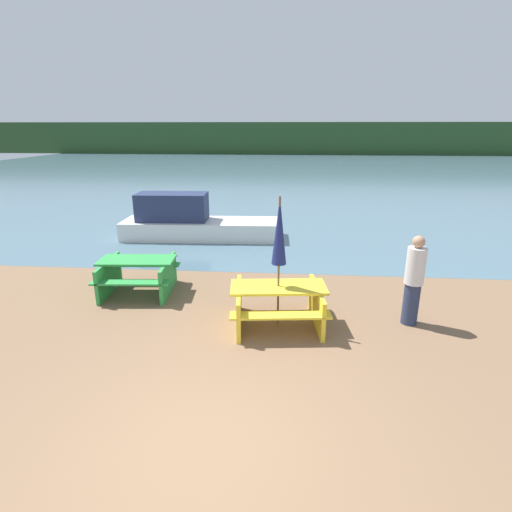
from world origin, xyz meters
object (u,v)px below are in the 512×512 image
(boat, at_px, (192,222))
(picnic_table_green, at_px, (138,273))
(picnic_table_yellow, at_px, (278,301))
(person, at_px, (414,281))
(umbrella_navy, at_px, (279,232))

(boat, bearing_deg, picnic_table_green, -93.53)
(picnic_table_green, bearing_deg, picnic_table_yellow, -21.85)
(boat, bearing_deg, picnic_table_yellow, -65.14)
(person, bearing_deg, picnic_table_yellow, -174.41)
(picnic_table_green, distance_m, boat, 4.46)
(picnic_table_green, bearing_deg, person, -10.28)
(picnic_table_yellow, distance_m, boat, 6.35)
(picnic_table_yellow, bearing_deg, picnic_table_green, 158.15)
(picnic_table_yellow, relative_size, umbrella_navy, 0.78)
(picnic_table_yellow, distance_m, umbrella_navy, 1.26)
(person, bearing_deg, picnic_table_green, 169.72)
(umbrella_navy, relative_size, boat, 0.46)
(boat, bearing_deg, person, -48.17)
(picnic_table_yellow, bearing_deg, boat, 117.01)
(picnic_table_green, relative_size, person, 1.01)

